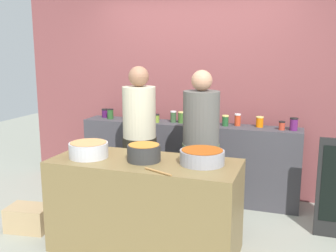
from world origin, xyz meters
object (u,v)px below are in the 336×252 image
object	(u,v)px
preserve_jar_4	(156,118)
cook_in_cap	(201,157)
preserve_jar_5	(173,117)
bread_crate	(29,218)
preserve_jar_6	(182,117)
cooking_pot_center	(144,153)
preserve_jar_7	(195,119)
preserve_jar_9	(238,120)
cooking_pot_left	(89,150)
preserve_jar_0	(105,113)
preserve_jar_12	(294,124)
preserve_jar_1	(110,114)
preserve_jar_10	(260,122)
preserve_jar_11	(282,126)
cooking_pot_right	(202,157)
preserve_jar_3	(139,116)
wooden_spoon	(158,172)
cook_with_tongs	(140,150)
preserve_jar_8	(225,121)
preserve_jar_2	(126,115)

from	to	relation	value
preserve_jar_4	cook_in_cap	xyz separation A→B (m)	(0.74, -0.66, -0.26)
preserve_jar_5	bread_crate	world-z (taller)	preserve_jar_5
preserve_jar_6	cooking_pot_center	bearing A→B (deg)	-86.53
preserve_jar_7	cooking_pot_center	xyz separation A→B (m)	(-0.10, -1.37, -0.08)
preserve_jar_9	cooking_pot_left	bearing A→B (deg)	-126.56
preserve_jar_0	preserve_jar_12	world-z (taller)	preserve_jar_12
preserve_jar_1	preserve_jar_5	distance (m)	0.85
preserve_jar_10	preserve_jar_11	xyz separation A→B (m)	(0.25, -0.09, -0.01)
preserve_jar_12	cook_in_cap	size ratio (longest dim) A/B	0.09
preserve_jar_7	cooking_pot_left	distance (m)	1.56
cooking_pot_center	cooking_pot_right	xyz separation A→B (m)	(0.51, 0.08, -0.01)
preserve_jar_3	preserve_jar_9	world-z (taller)	preserve_jar_9
cooking_pot_right	preserve_jar_3	bearing A→B (deg)	131.40
preserve_jar_1	cooking_pot_center	size ratio (longest dim) A/B	0.44
preserve_jar_11	preserve_jar_10	bearing A→B (deg)	160.52
preserve_jar_11	wooden_spoon	xyz separation A→B (m)	(-0.87, -1.65, -0.13)
cooking_pot_left	wooden_spoon	world-z (taller)	cooking_pot_left
preserve_jar_5	cooking_pot_left	distance (m)	1.52
preserve_jar_1	preserve_jar_5	size ratio (longest dim) A/B	0.94
preserve_jar_0	preserve_jar_5	distance (m)	0.98
preserve_jar_12	cook_with_tongs	bearing A→B (deg)	-156.66
cook_in_cap	cook_with_tongs	bearing A→B (deg)	178.29
wooden_spoon	bread_crate	world-z (taller)	wooden_spoon
preserve_jar_8	preserve_jar_12	xyz separation A→B (m)	(0.77, -0.01, 0.01)
preserve_jar_3	preserve_jar_5	distance (m)	0.44
preserve_jar_0	preserve_jar_5	world-z (taller)	preserve_jar_5
bread_crate	preserve_jar_9	bearing A→B (deg)	38.13
preserve_jar_2	cooking_pot_right	xyz separation A→B (m)	(1.36, -1.36, -0.08)
preserve_jar_11	cook_with_tongs	size ratio (longest dim) A/B	0.06
preserve_jar_8	cooking_pot_right	xyz separation A→B (m)	(0.05, -1.33, -0.09)
preserve_jar_4	cooking_pot_left	bearing A→B (deg)	-95.61
preserve_jar_5	preserve_jar_6	world-z (taller)	preserve_jar_5
preserve_jar_1	cook_in_cap	size ratio (longest dim) A/B	0.08
preserve_jar_6	cooking_pot_left	size ratio (longest dim) A/B	0.38
preserve_jar_1	bread_crate	size ratio (longest dim) A/B	0.31
preserve_jar_5	preserve_jar_12	distance (m)	1.43
preserve_jar_0	cook_with_tongs	bearing A→B (deg)	-42.98
preserve_jar_7	cooking_pot_right	xyz separation A→B (m)	(0.41, -1.29, -0.09)
preserve_jar_3	bread_crate	distance (m)	1.77
preserve_jar_0	preserve_jar_9	distance (m)	1.76
wooden_spoon	bread_crate	bearing A→B (deg)	170.09
preserve_jar_7	preserve_jar_12	size ratio (longest dim) A/B	0.93
preserve_jar_7	cooking_pot_left	world-z (taller)	preserve_jar_7
preserve_jar_0	preserve_jar_6	distance (m)	1.08
preserve_jar_5	cooking_pot_left	world-z (taller)	preserve_jar_5
preserve_jar_11	bread_crate	xyz separation A→B (m)	(-2.39, -1.39, -0.87)
preserve_jar_11	cooking_pot_center	world-z (taller)	preserve_jar_11
preserve_jar_9	cooking_pot_center	size ratio (longest dim) A/B	0.48
preserve_jar_5	bread_crate	bearing A→B (deg)	-127.19
preserve_jar_0	preserve_jar_7	size ratio (longest dim) A/B	0.86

